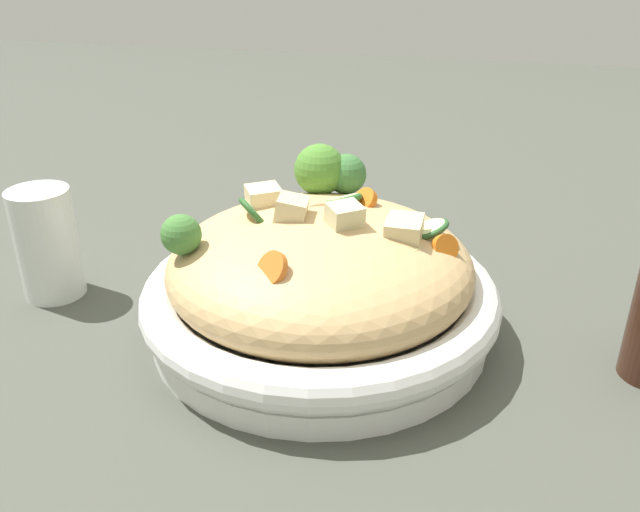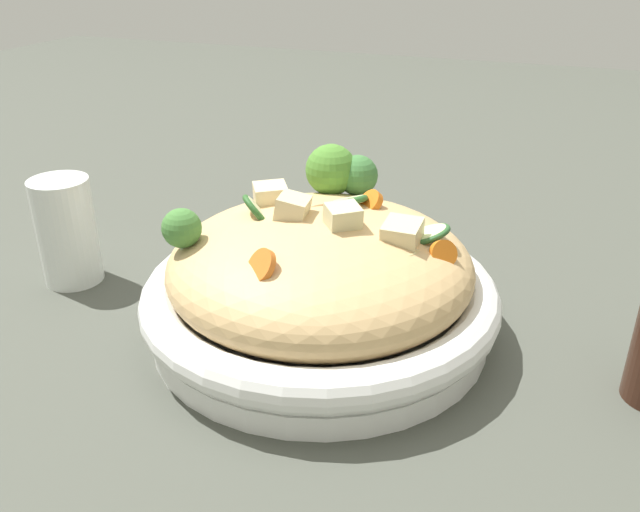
# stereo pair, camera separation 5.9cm
# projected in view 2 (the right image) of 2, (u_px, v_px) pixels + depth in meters

# --- Properties ---
(ground_plane) EXTENTS (3.00, 3.00, 0.00)m
(ground_plane) POSITION_uv_depth(u_px,v_px,m) (320.00, 329.00, 0.63)
(ground_plane) COLOR #45483F
(serving_bowl) EXTENTS (0.33, 0.33, 0.06)m
(serving_bowl) POSITION_uv_depth(u_px,v_px,m) (320.00, 302.00, 0.61)
(serving_bowl) COLOR white
(serving_bowl) RESTS_ON ground_plane
(noodle_heap) EXTENTS (0.28, 0.28, 0.09)m
(noodle_heap) POSITION_uv_depth(u_px,v_px,m) (320.00, 265.00, 0.60)
(noodle_heap) COLOR tan
(noodle_heap) RESTS_ON serving_bowl
(broccoli_florets) EXTENTS (0.16, 0.21, 0.07)m
(broccoli_florets) POSITION_uv_depth(u_px,v_px,m) (317.00, 181.00, 0.65)
(broccoli_florets) COLOR #8DAC76
(broccoli_florets) RESTS_ON serving_bowl
(carrot_coins) EXTENTS (0.16, 0.18, 0.04)m
(carrot_coins) POSITION_uv_depth(u_px,v_px,m) (356.00, 237.00, 0.56)
(carrot_coins) COLOR orange
(carrot_coins) RESTS_ON serving_bowl
(zucchini_slices) EXTENTS (0.19, 0.10, 0.03)m
(zucchini_slices) POSITION_uv_depth(u_px,v_px,m) (343.00, 215.00, 0.59)
(zucchini_slices) COLOR beige
(zucchini_slices) RESTS_ON serving_bowl
(chicken_chunks) EXTENTS (0.17, 0.08, 0.03)m
(chicken_chunks) POSITION_uv_depth(u_px,v_px,m) (323.00, 213.00, 0.58)
(chicken_chunks) COLOR beige
(chicken_chunks) RESTS_ON serving_bowl
(drinking_glass) EXTENTS (0.06, 0.06, 0.11)m
(drinking_glass) POSITION_uv_depth(u_px,v_px,m) (64.00, 232.00, 0.69)
(drinking_glass) COLOR silver
(drinking_glass) RESTS_ON ground_plane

